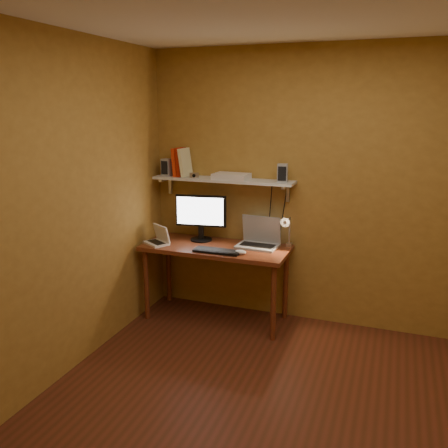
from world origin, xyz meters
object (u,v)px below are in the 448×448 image
at_px(monitor, 201,215).
at_px(laptop, 259,238).
at_px(shelf_camera, 194,175).
at_px(router, 231,176).
at_px(speaker_left, 167,167).
at_px(netbook, 159,239).
at_px(desk_lamp, 287,228).
at_px(mouse, 241,252).
at_px(speaker_right, 283,173).
at_px(desk, 216,254).
at_px(wall_shelf, 223,180).
at_px(keyboard, 217,251).

height_order(monitor, laptop, monitor).
height_order(shelf_camera, router, router).
bearing_deg(laptop, speaker_left, -178.99).
xyz_separation_m(netbook, shelf_camera, (0.28, 0.24, 0.60)).
distance_m(monitor, shelf_camera, 0.40).
relative_size(desk_lamp, router, 1.13).
distance_m(desk_lamp, shelf_camera, 1.03).
bearing_deg(shelf_camera, mouse, -26.11).
height_order(netbook, speaker_right, speaker_right).
height_order(desk, laptop, laptop).
bearing_deg(desk_lamp, monitor, 179.51).
distance_m(wall_shelf, speaker_left, 0.60).
bearing_deg(monitor, wall_shelf, 7.14).
xyz_separation_m(desk_lamp, speaker_right, (-0.07, 0.06, 0.50)).
bearing_deg(speaker_right, desk_lamp, -47.88).
xyz_separation_m(laptop, shelf_camera, (-0.66, -0.03, 0.58)).
height_order(desk, speaker_right, speaker_right).
bearing_deg(desk, laptop, 20.93).
height_order(netbook, router, router).
distance_m(desk, speaker_right, 1.00).
bearing_deg(speaker_left, shelf_camera, -3.38).
xyz_separation_m(netbook, desk_lamp, (1.21, 0.25, 0.16)).
bearing_deg(shelf_camera, desk_lamp, 0.30).
bearing_deg(desk_lamp, keyboard, -151.79).
distance_m(wall_shelf, mouse, 0.75).
xyz_separation_m(wall_shelf, speaker_left, (-0.60, -0.00, 0.10)).
height_order(laptop, netbook, laptop).
height_order(wall_shelf, monitor, wall_shelf).
bearing_deg(desk, router, 63.36).
bearing_deg(keyboard, monitor, 132.67).
relative_size(netbook, speaker_left, 1.76).
height_order(keyboard, speaker_left, speaker_left).
bearing_deg(desk_lamp, mouse, -141.22).
height_order(desk_lamp, speaker_right, speaker_right).
bearing_deg(shelf_camera, keyboard, -40.79).
bearing_deg(speaker_right, keyboard, -152.15).
bearing_deg(mouse, speaker_right, 60.00).
relative_size(netbook, router, 0.89).
bearing_deg(router, mouse, -58.28).
distance_m(wall_shelf, shelf_camera, 0.28).
relative_size(laptop, mouse, 3.66).
xyz_separation_m(monitor, netbook, (-0.34, -0.25, -0.21)).
distance_m(laptop, router, 0.65).
bearing_deg(router, wall_shelf, 172.73).
xyz_separation_m(wall_shelf, speaker_right, (0.59, -0.01, 0.10)).
bearing_deg(netbook, wall_shelf, 61.26).
relative_size(laptop, shelf_camera, 4.32).
distance_m(keyboard, router, 0.74).
bearing_deg(mouse, speaker_left, 167.91).
height_order(keyboard, shelf_camera, shelf_camera).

